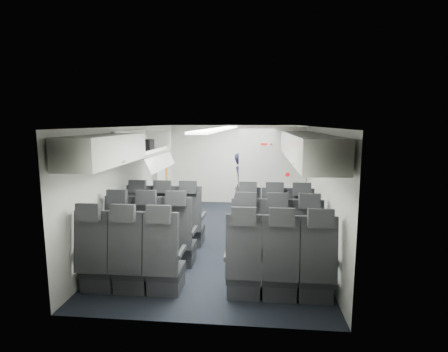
% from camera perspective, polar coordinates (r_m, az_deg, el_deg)
% --- Properties ---
extents(cabin_shell, '(3.41, 6.01, 2.16)m').
position_cam_1_polar(cabin_shell, '(6.69, -0.33, -0.74)').
color(cabin_shell, black).
rests_on(cabin_shell, ground).
extents(seat_row_front, '(3.33, 0.56, 1.24)m').
position_cam_1_polar(seat_row_front, '(6.33, -0.82, -7.98)').
color(seat_row_front, '#262729').
rests_on(seat_row_front, cabin_shell).
extents(seat_row_mid, '(3.33, 0.56, 1.24)m').
position_cam_1_polar(seat_row_mid, '(5.49, -1.88, -10.68)').
color(seat_row_mid, '#262729').
rests_on(seat_row_mid, cabin_shell).
extents(seat_row_rear, '(3.33, 0.56, 1.24)m').
position_cam_1_polar(seat_row_rear, '(4.65, -3.36, -14.34)').
color(seat_row_rear, '#262729').
rests_on(seat_row_rear, cabin_shell).
extents(overhead_bin_left_rear, '(0.53, 1.80, 0.40)m').
position_cam_1_polar(overhead_bin_left_rear, '(5.03, -18.92, 4.08)').
color(overhead_bin_left_rear, silver).
rests_on(overhead_bin_left_rear, cabin_shell).
extents(overhead_bin_left_front_open, '(0.64, 1.70, 0.72)m').
position_cam_1_polar(overhead_bin_left_front_open, '(6.68, -13.01, 4.32)').
color(overhead_bin_left_front_open, '#9E9E93').
rests_on(overhead_bin_left_front_open, cabin_shell).
extents(overhead_bin_right_rear, '(0.53, 1.80, 0.40)m').
position_cam_1_polar(overhead_bin_right_rear, '(4.63, 14.55, 3.91)').
color(overhead_bin_right_rear, silver).
rests_on(overhead_bin_right_rear, cabin_shell).
extents(overhead_bin_right_front, '(0.53, 1.70, 0.40)m').
position_cam_1_polar(overhead_bin_right_front, '(6.36, 12.12, 5.25)').
color(overhead_bin_right_front, silver).
rests_on(overhead_bin_right_front, cabin_shell).
extents(bulkhead_partition, '(1.40, 0.15, 2.13)m').
position_cam_1_polar(bulkhead_partition, '(7.46, 7.82, -0.21)').
color(bulkhead_partition, silver).
rests_on(bulkhead_partition, cabin_shell).
extents(galley_unit, '(0.85, 0.52, 1.90)m').
position_cam_1_polar(galley_unit, '(9.37, 7.17, 0.86)').
color(galley_unit, '#939399').
rests_on(galley_unit, cabin_shell).
extents(boarding_door, '(0.12, 1.27, 1.86)m').
position_cam_1_polar(boarding_door, '(8.53, -10.26, 0.04)').
color(boarding_door, silver).
rests_on(boarding_door, cabin_shell).
extents(flight_attendant, '(0.54, 0.65, 1.54)m').
position_cam_1_polar(flight_attendant, '(8.12, 2.98, -1.60)').
color(flight_attendant, black).
rests_on(flight_attendant, ground).
extents(carry_on_bag, '(0.38, 0.28, 0.22)m').
position_cam_1_polar(carry_on_bag, '(6.56, -13.18, 4.87)').
color(carry_on_bag, black).
rests_on(carry_on_bag, overhead_bin_left_front_open).
extents(papers, '(0.20, 0.08, 0.14)m').
position_cam_1_polar(papers, '(8.02, 4.34, 0.36)').
color(papers, white).
rests_on(papers, flight_attendant).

